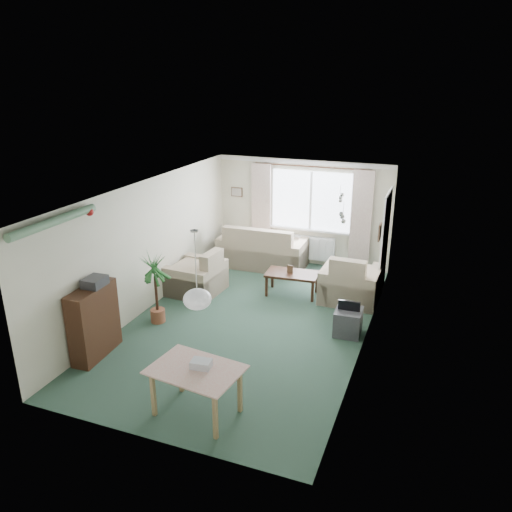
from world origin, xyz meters
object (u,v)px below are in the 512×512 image
(bookshelf, at_px, (94,322))
(tv_cube, at_px, (348,322))
(armchair_left, at_px, (196,271))
(pet_bed, at_px, (362,290))
(sofa, at_px, (263,245))
(coffee_table, at_px, (292,284))
(houseplant, at_px, (156,289))
(dining_table, at_px, (197,392))
(armchair_corner, at_px, (351,277))

(bookshelf, relative_size, tv_cube, 2.36)
(armchair_left, height_order, pet_bed, armchair_left)
(sofa, bearing_deg, tv_cube, 132.63)
(sofa, height_order, armchair_left, sofa)
(coffee_table, relative_size, houseplant, 0.79)
(armchair_left, xyz_separation_m, dining_table, (1.80, -3.45, -0.13))
(sofa, xyz_separation_m, tv_cube, (2.46, -2.55, -0.27))
(houseplant, relative_size, pet_bed, 2.43)
(armchair_left, bearing_deg, tv_cube, 82.52)
(armchair_left, height_order, houseplant, houseplant)
(bookshelf, distance_m, dining_table, 2.27)
(armchair_corner, relative_size, armchair_left, 1.07)
(armchair_corner, xyz_separation_m, dining_table, (-1.18, -4.18, -0.16))
(bookshelf, height_order, tv_cube, bookshelf)
(armchair_corner, height_order, houseplant, houseplant)
(armchair_corner, height_order, pet_bed, armchair_corner)
(armchair_corner, height_order, tv_cube, armchair_corner)
(armchair_left, relative_size, houseplant, 0.79)
(dining_table, relative_size, tv_cube, 2.14)
(houseplant, xyz_separation_m, tv_cube, (3.24, 0.76, -0.42))
(bookshelf, bearing_deg, armchair_corner, 42.69)
(armchair_corner, bearing_deg, armchair_left, 14.76)
(tv_cube, bearing_deg, sofa, 131.88)
(houseplant, bearing_deg, tv_cube, 13.29)
(bookshelf, bearing_deg, dining_table, -22.44)
(coffee_table, distance_m, pet_bed, 1.45)
(coffee_table, xyz_separation_m, bookshelf, (-2.18, -3.28, 0.34))
(dining_table, bearing_deg, houseplant, 131.95)
(sofa, height_order, pet_bed, sofa)
(pet_bed, bearing_deg, bookshelf, -132.08)
(coffee_table, distance_m, tv_cube, 1.82)
(coffee_table, xyz_separation_m, dining_table, (-0.04, -4.02, 0.09))
(sofa, bearing_deg, houseplant, 75.41)
(armchair_left, bearing_deg, dining_table, 31.44)
(coffee_table, height_order, pet_bed, coffee_table)
(sofa, xyz_separation_m, armchair_corner, (2.23, -1.17, -0.01))
(tv_cube, height_order, pet_bed, tv_cube)
(armchair_corner, height_order, coffee_table, armchair_corner)
(dining_table, xyz_separation_m, pet_bed, (1.35, 4.60, -0.27))
(armchair_corner, bearing_deg, pet_bed, -111.84)
(armchair_corner, bearing_deg, bookshelf, 47.02)
(sofa, bearing_deg, pet_bed, 161.38)
(pet_bed, bearing_deg, coffee_table, -156.02)
(bookshelf, relative_size, houseplant, 0.89)
(bookshelf, relative_size, pet_bed, 2.16)
(bookshelf, bearing_deg, tv_cube, 26.85)
(houseplant, bearing_deg, armchair_corner, 35.46)
(armchair_left, relative_size, bookshelf, 0.89)
(coffee_table, relative_size, pet_bed, 1.93)
(pet_bed, bearing_deg, armchair_left, -159.92)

